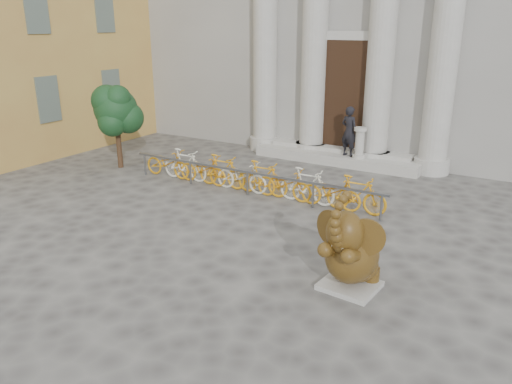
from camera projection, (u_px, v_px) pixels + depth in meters
The scene contains 7 objects.
ground at pixel (164, 267), 10.27m from camera, with size 80.00×80.00×0.00m, color #474442.
entrance_steps at pixel (337, 158), 17.87m from camera, with size 6.00×1.20×0.36m, color #A8A59E.
elephant_statue at pixel (351, 253), 9.19m from camera, with size 1.36×1.54×2.03m.
bike_rack at pixel (251, 176), 14.59m from camera, with size 8.29×0.53×1.00m.
tree at pixel (116, 110), 16.66m from camera, with size 1.64×1.49×2.84m.
pedestrian at pixel (349, 131), 17.10m from camera, with size 0.63×0.41×1.73m, color black.
balustrade_post at pixel (360, 144), 16.97m from camera, with size 0.43×0.43×1.06m.
Camera 1 is at (6.35, -6.96, 4.77)m, focal length 35.00 mm.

